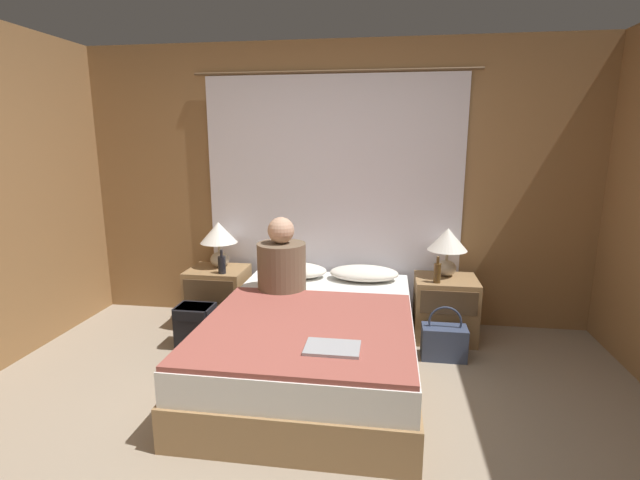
{
  "coord_description": "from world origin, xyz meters",
  "views": [
    {
      "loc": [
        0.5,
        -2.07,
        1.67
      ],
      "look_at": [
        0.0,
        1.29,
        0.92
      ],
      "focal_mm": 26.0,
      "sensor_mm": 36.0,
      "label": 1
    }
  ],
  "objects_px": {
    "nightstand_right": "(445,308)",
    "backpack_on_floor": "(196,323)",
    "nightstand_left": "(218,297)",
    "laptop_on_bed": "(332,348)",
    "beer_bottle_on_left_stand": "(222,264)",
    "pillow_left": "(293,270)",
    "beer_bottle_on_right_stand": "(437,272)",
    "bed": "(314,343)",
    "lamp_left": "(219,237)",
    "person_left_in_bed": "(282,263)",
    "lamp_right": "(447,244)",
    "handbag_on_floor": "(444,341)",
    "pillow_right": "(364,273)"
  },
  "relations": [
    {
      "from": "bed",
      "to": "handbag_on_floor",
      "type": "xyz_separation_m",
      "value": [
        0.96,
        0.37,
        -0.1
      ]
    },
    {
      "from": "beer_bottle_on_right_stand",
      "to": "pillow_right",
      "type": "bearing_deg",
      "value": 164.39
    },
    {
      "from": "nightstand_left",
      "to": "backpack_on_floor",
      "type": "height_order",
      "value": "nightstand_left"
    },
    {
      "from": "nightstand_right",
      "to": "lamp_left",
      "type": "bearing_deg",
      "value": 177.72
    },
    {
      "from": "beer_bottle_on_left_stand",
      "to": "beer_bottle_on_right_stand",
      "type": "height_order",
      "value": "beer_bottle_on_right_stand"
    },
    {
      "from": "pillow_left",
      "to": "lamp_right",
      "type": "bearing_deg",
      "value": 1.86
    },
    {
      "from": "backpack_on_floor",
      "to": "beer_bottle_on_left_stand",
      "type": "bearing_deg",
      "value": 70.28
    },
    {
      "from": "lamp_left",
      "to": "handbag_on_floor",
      "type": "distance_m",
      "value": 2.12
    },
    {
      "from": "nightstand_right",
      "to": "backpack_on_floor",
      "type": "relative_size",
      "value": 1.52
    },
    {
      "from": "person_left_in_bed",
      "to": "beer_bottle_on_right_stand",
      "type": "xyz_separation_m",
      "value": [
        1.23,
        0.23,
        -0.1
      ]
    },
    {
      "from": "bed",
      "to": "lamp_left",
      "type": "xyz_separation_m",
      "value": [
        -1.0,
        0.84,
        0.57
      ]
    },
    {
      "from": "lamp_left",
      "to": "lamp_right",
      "type": "bearing_deg",
      "value": 0.0
    },
    {
      "from": "nightstand_left",
      "to": "beer_bottle_on_left_stand",
      "type": "bearing_deg",
      "value": -53.39
    },
    {
      "from": "handbag_on_floor",
      "to": "pillow_right",
      "type": "bearing_deg",
      "value": 146.73
    },
    {
      "from": "pillow_right",
      "to": "beer_bottle_on_right_stand",
      "type": "bearing_deg",
      "value": -15.61
    },
    {
      "from": "beer_bottle_on_right_stand",
      "to": "nightstand_left",
      "type": "bearing_deg",
      "value": 176.11
    },
    {
      "from": "beer_bottle_on_left_stand",
      "to": "beer_bottle_on_right_stand",
      "type": "bearing_deg",
      "value": 0.0
    },
    {
      "from": "pillow_left",
      "to": "backpack_on_floor",
      "type": "xyz_separation_m",
      "value": [
        -0.71,
        -0.5,
        -0.34
      ]
    },
    {
      "from": "beer_bottle_on_left_stand",
      "to": "beer_bottle_on_right_stand",
      "type": "xyz_separation_m",
      "value": [
        1.81,
        0.0,
        0.01
      ]
    },
    {
      "from": "laptop_on_bed",
      "to": "handbag_on_floor",
      "type": "height_order",
      "value": "laptop_on_bed"
    },
    {
      "from": "nightstand_left",
      "to": "backpack_on_floor",
      "type": "distance_m",
      "value": 0.47
    },
    {
      "from": "person_left_in_bed",
      "to": "beer_bottle_on_left_stand",
      "type": "bearing_deg",
      "value": 158.22
    },
    {
      "from": "laptop_on_bed",
      "to": "nightstand_left",
      "type": "bearing_deg",
      "value": 130.67
    },
    {
      "from": "pillow_left",
      "to": "beer_bottle_on_right_stand",
      "type": "relative_size",
      "value": 2.72
    },
    {
      "from": "beer_bottle_on_right_stand",
      "to": "person_left_in_bed",
      "type": "bearing_deg",
      "value": -169.27
    },
    {
      "from": "beer_bottle_on_left_stand",
      "to": "beer_bottle_on_right_stand",
      "type": "distance_m",
      "value": 1.81
    },
    {
      "from": "nightstand_left",
      "to": "nightstand_right",
      "type": "relative_size",
      "value": 1.0
    },
    {
      "from": "lamp_left",
      "to": "beer_bottle_on_right_stand",
      "type": "relative_size",
      "value": 1.88
    },
    {
      "from": "beer_bottle_on_left_stand",
      "to": "laptop_on_bed",
      "type": "distance_m",
      "value": 1.7
    },
    {
      "from": "nightstand_right",
      "to": "bed",
      "type": "bearing_deg",
      "value": -142.71
    },
    {
      "from": "nightstand_left",
      "to": "person_left_in_bed",
      "type": "distance_m",
      "value": 0.89
    },
    {
      "from": "lamp_right",
      "to": "backpack_on_floor",
      "type": "bearing_deg",
      "value": -164.96
    },
    {
      "from": "backpack_on_floor",
      "to": "lamp_right",
      "type": "bearing_deg",
      "value": 15.04
    },
    {
      "from": "beer_bottle_on_left_stand",
      "to": "backpack_on_floor",
      "type": "height_order",
      "value": "beer_bottle_on_left_stand"
    },
    {
      "from": "handbag_on_floor",
      "to": "bed",
      "type": "bearing_deg",
      "value": -158.69
    },
    {
      "from": "beer_bottle_on_left_stand",
      "to": "bed",
      "type": "bearing_deg",
      "value": -34.95
    },
    {
      "from": "nightstand_left",
      "to": "lamp_left",
      "type": "xyz_separation_m",
      "value": [
        0.0,
        0.08,
        0.54
      ]
    },
    {
      "from": "nightstand_left",
      "to": "pillow_left",
      "type": "bearing_deg",
      "value": 3.06
    },
    {
      "from": "nightstand_left",
      "to": "laptop_on_bed",
      "type": "bearing_deg",
      "value": -49.33
    },
    {
      "from": "bed",
      "to": "laptop_on_bed",
      "type": "distance_m",
      "value": 0.74
    },
    {
      "from": "pillow_left",
      "to": "handbag_on_floor",
      "type": "height_order",
      "value": "pillow_left"
    },
    {
      "from": "backpack_on_floor",
      "to": "lamp_left",
      "type": "bearing_deg",
      "value": 87.52
    },
    {
      "from": "nightstand_left",
      "to": "pillow_left",
      "type": "xyz_separation_m",
      "value": [
        0.69,
        0.04,
        0.27
      ]
    },
    {
      "from": "nightstand_left",
      "to": "beer_bottle_on_left_stand",
      "type": "relative_size",
      "value": 2.52
    },
    {
      "from": "nightstand_right",
      "to": "laptop_on_bed",
      "type": "relative_size",
      "value": 1.7
    },
    {
      "from": "bed",
      "to": "lamp_right",
      "type": "xyz_separation_m",
      "value": [
        1.0,
        0.84,
        0.57
      ]
    },
    {
      "from": "bed",
      "to": "person_left_in_bed",
      "type": "xyz_separation_m",
      "value": [
        -0.32,
        0.4,
        0.48
      ]
    },
    {
      "from": "person_left_in_bed",
      "to": "laptop_on_bed",
      "type": "height_order",
      "value": "person_left_in_bed"
    },
    {
      "from": "lamp_right",
      "to": "beer_bottle_on_right_stand",
      "type": "xyz_separation_m",
      "value": [
        -0.09,
        -0.21,
        -0.19
      ]
    },
    {
      "from": "beer_bottle_on_left_stand",
      "to": "backpack_on_floor",
      "type": "xyz_separation_m",
      "value": [
        -0.12,
        -0.33,
        -0.41
      ]
    }
  ]
}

